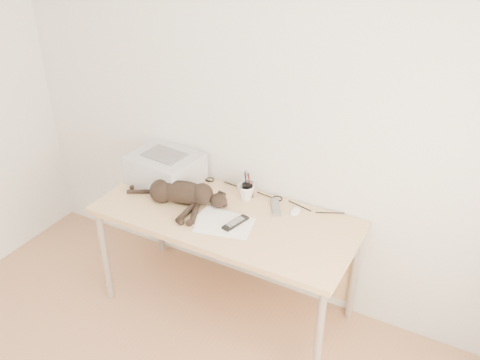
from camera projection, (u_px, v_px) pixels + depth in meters
The scene contains 11 objects.
wall_back at pixel (254, 109), 3.23m from camera, with size 3.50×3.50×0.00m, color white.
desk at pixel (233, 226), 3.37m from camera, with size 1.60×0.70×0.74m.
printer at pixel (165, 168), 3.54m from camera, with size 0.46×0.40×0.20m.
papers at pixel (223, 223), 3.15m from camera, with size 0.38×0.30×0.01m.
cat at pixel (180, 194), 3.32m from camera, with size 0.68×0.34×0.15m.
mug at pixel (246, 192), 3.37m from camera, with size 0.11×0.11×0.10m, color silver.
pen_cup at pixel (248, 189), 3.40m from camera, with size 0.07×0.07×0.18m.
remote_grey at pixel (276, 207), 3.30m from camera, with size 0.05×0.18×0.02m, color slate.
remote_black at pixel (236, 223), 3.14m from camera, with size 0.05×0.18×0.02m, color black.
mouse at pixel (295, 210), 3.26m from camera, with size 0.06×0.10×0.03m, color white.
cable_tangle at pixel (249, 191), 3.47m from camera, with size 1.36×0.07×0.01m, color black, non-canonical shape.
Camera 1 is at (1.36, -0.93, 2.55)m, focal length 40.00 mm.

